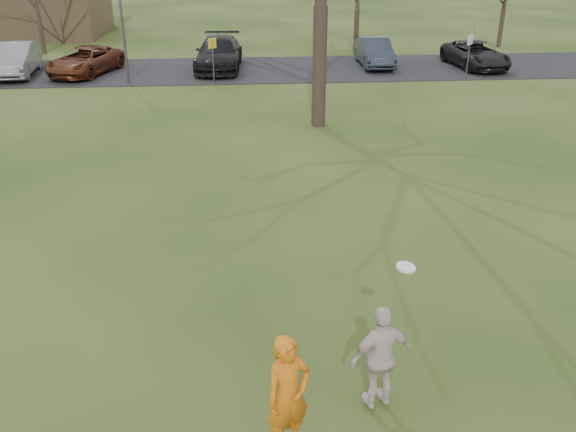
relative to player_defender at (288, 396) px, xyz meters
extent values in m
plane|color=#1E380F|center=(0.36, 0.46, -0.92)|extent=(120.00, 120.00, 0.00)
cube|color=black|center=(0.36, 25.46, -0.90)|extent=(62.00, 6.50, 0.04)
imported|color=orange|center=(0.00, 0.00, 0.00)|extent=(0.80, 0.70, 1.84)
imported|color=gray|center=(-11.28, 24.99, -0.12)|extent=(2.02, 4.77, 1.53)
imported|color=#552514|center=(-7.98, 24.97, -0.23)|extent=(3.53, 5.11, 1.30)
imported|color=black|center=(-1.46, 25.65, -0.10)|extent=(2.52, 5.52, 1.57)
imported|color=#272F3B|center=(6.58, 25.82, -0.18)|extent=(1.52, 4.26, 1.40)
imported|color=black|center=(11.70, 25.05, -0.23)|extent=(2.66, 4.87, 1.29)
imported|color=beige|center=(1.43, 0.72, 0.00)|extent=(1.07, 0.68, 1.69)
cylinder|color=white|center=(1.65, 0.64, 1.54)|extent=(0.27, 0.27, 0.08)
cylinder|color=#47474C|center=(-5.64, 22.96, 2.08)|extent=(0.12, 0.12, 6.00)
cylinder|color=#47474C|center=(-1.64, 22.46, 0.08)|extent=(0.06, 0.06, 2.00)
cube|color=yellow|center=(-1.64, 22.46, 0.93)|extent=(0.35, 0.35, 0.45)
cylinder|color=#47474C|center=(10.36, 22.46, 0.08)|extent=(0.06, 0.06, 2.00)
cube|color=silver|center=(10.36, 22.46, 0.93)|extent=(0.35, 0.35, 0.45)
camera|label=1|loc=(-0.52, -6.48, 5.70)|focal=38.69mm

